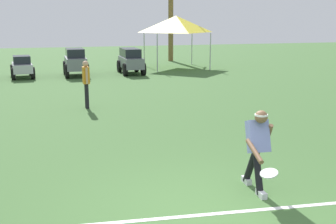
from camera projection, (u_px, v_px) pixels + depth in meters
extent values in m
plane|color=#3D6331|center=(206.00, 216.00, 6.27)|extent=(80.00, 80.00, 0.00)
cube|color=white|center=(204.00, 215.00, 6.31)|extent=(23.80, 2.40, 0.01)
cylinder|color=black|center=(258.00, 173.00, 7.03)|extent=(0.14, 0.36, 0.72)
cube|color=silver|center=(261.00, 194.00, 6.94)|extent=(0.12, 0.27, 0.10)
cylinder|color=black|center=(251.00, 167.00, 7.32)|extent=(0.14, 0.45, 0.69)
cube|color=silver|center=(246.00, 180.00, 7.53)|extent=(0.12, 0.27, 0.10)
cube|color=#7A84C6|center=(258.00, 136.00, 6.97)|extent=(0.36, 0.38, 0.58)
sphere|color=brown|center=(261.00, 117.00, 6.81)|extent=(0.22, 0.22, 0.21)
cylinder|color=white|center=(261.00, 115.00, 6.80)|extent=(0.23, 0.23, 0.03)
cylinder|color=brown|center=(254.00, 151.00, 6.70)|extent=(0.12, 0.58, 0.27)
cylinder|color=brown|center=(268.00, 137.00, 7.06)|extent=(0.10, 0.29, 0.49)
cylinder|color=white|center=(269.00, 173.00, 6.17)|extent=(0.34, 0.34, 0.09)
cylinder|color=black|center=(87.00, 96.00, 13.71)|extent=(0.11, 0.11, 0.82)
cylinder|color=black|center=(86.00, 95.00, 13.88)|extent=(0.11, 0.11, 0.82)
cube|color=orange|center=(86.00, 75.00, 13.65)|extent=(0.21, 0.35, 0.54)
cylinder|color=tan|center=(87.00, 76.00, 13.45)|extent=(0.07, 0.07, 0.52)
cylinder|color=tan|center=(85.00, 74.00, 13.84)|extent=(0.07, 0.07, 0.52)
sphere|color=tan|center=(85.00, 64.00, 13.57)|extent=(0.21, 0.21, 0.20)
cube|color=#B7BABF|center=(22.00, 67.00, 20.96)|extent=(1.08, 2.27, 0.42)
cube|color=#1E232B|center=(22.00, 60.00, 20.78)|extent=(0.88, 1.16, 0.38)
cylinder|color=black|center=(12.00, 70.00, 21.55)|extent=(0.23, 0.61, 0.60)
cylinder|color=black|center=(31.00, 70.00, 21.87)|extent=(0.23, 0.61, 0.60)
cylinder|color=black|center=(13.00, 74.00, 20.15)|extent=(0.23, 0.61, 0.60)
cylinder|color=black|center=(33.00, 73.00, 20.47)|extent=(0.23, 0.61, 0.60)
cube|color=slate|center=(75.00, 63.00, 21.57)|extent=(0.99, 2.35, 0.60)
cube|color=#1E232B|center=(75.00, 53.00, 21.50)|extent=(0.87, 1.55, 0.44)
cylinder|color=black|center=(65.00, 68.00, 22.23)|extent=(0.18, 0.72, 0.72)
cylinder|color=black|center=(84.00, 67.00, 22.50)|extent=(0.18, 0.72, 0.72)
cylinder|color=black|center=(67.00, 71.00, 20.77)|extent=(0.18, 0.72, 0.72)
cylinder|color=black|center=(87.00, 70.00, 21.04)|extent=(0.18, 0.72, 0.72)
cube|color=slate|center=(131.00, 62.00, 22.44)|extent=(0.97, 2.40, 0.55)
cube|color=#1E232B|center=(130.00, 53.00, 22.47)|extent=(0.85, 1.80, 0.46)
cylinder|color=black|center=(119.00, 66.00, 23.15)|extent=(0.18, 0.66, 0.66)
cylinder|color=black|center=(136.00, 66.00, 23.42)|extent=(0.18, 0.66, 0.66)
cylinder|color=black|center=(125.00, 70.00, 21.59)|extent=(0.18, 0.66, 0.66)
cylinder|color=black|center=(143.00, 69.00, 21.85)|extent=(0.18, 0.66, 0.66)
cylinder|color=brown|center=(171.00, 20.00, 28.85)|extent=(0.34, 0.34, 5.60)
cylinder|color=#B2B5BA|center=(192.00, 48.00, 26.96)|extent=(0.06, 0.06, 2.10)
cylinder|color=#B2B5BA|center=(144.00, 49.00, 26.10)|extent=(0.06, 0.06, 2.10)
cylinder|color=#B2B5BA|center=(210.00, 52.00, 24.02)|extent=(0.06, 0.06, 2.10)
cylinder|color=#B2B5BA|center=(157.00, 53.00, 23.16)|extent=(0.06, 0.06, 2.10)
pyramid|color=yellow|center=(176.00, 24.00, 24.73)|extent=(3.30, 3.30, 0.96)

